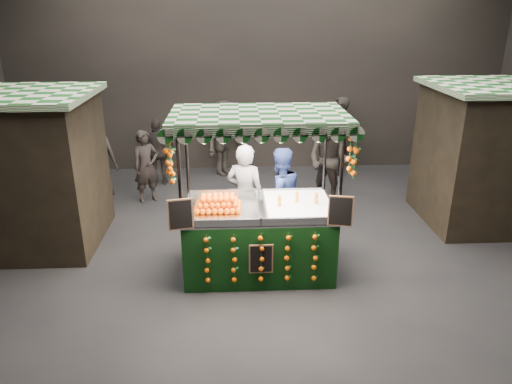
{
  "coord_description": "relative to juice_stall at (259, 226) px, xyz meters",
  "views": [
    {
      "loc": [
        -0.67,
        -6.77,
        3.83
      ],
      "look_at": [
        -0.31,
        0.24,
        1.13
      ],
      "focal_mm": 33.64,
      "sensor_mm": 36.0,
      "label": 1
    }
  ],
  "objects": [
    {
      "name": "ground",
      "position": [
        0.29,
        0.26,
        -0.77
      ],
      "size": [
        12.0,
        12.0,
        0.0
      ],
      "primitive_type": "plane",
      "color": "black",
      "rests_on": "ground"
    },
    {
      "name": "market_hall",
      "position": [
        0.29,
        0.26,
        2.61
      ],
      "size": [
        12.1,
        10.1,
        5.05
      ],
      "color": "black",
      "rests_on": "ground"
    },
    {
      "name": "neighbour_stall_left",
      "position": [
        -4.11,
        1.26,
        0.54
      ],
      "size": [
        3.0,
        2.2,
        2.6
      ],
      "color": "black",
      "rests_on": "ground"
    },
    {
      "name": "neighbour_stall_right",
      "position": [
        4.69,
        1.76,
        0.54
      ],
      "size": [
        3.0,
        2.2,
        2.6
      ],
      "color": "black",
      "rests_on": "ground"
    },
    {
      "name": "juice_stall",
      "position": [
        0.0,
        0.0,
        0.0
      ],
      "size": [
        2.56,
        1.51,
        2.48
      ],
      "color": "black",
      "rests_on": "ground"
    },
    {
      "name": "vendor_grey",
      "position": [
        -0.18,
        0.96,
        0.12
      ],
      "size": [
        0.76,
        0.62,
        1.79
      ],
      "rotation": [
        0.0,
        0.0,
        2.8
      ],
      "color": "gray",
      "rests_on": "ground"
    },
    {
      "name": "vendor_blue",
      "position": [
        0.4,
        1.0,
        0.08
      ],
      "size": [
        1.01,
        0.9,
        1.7
      ],
      "rotation": [
        0.0,
        0.0,
        3.52
      ],
      "color": "navy",
      "rests_on": "ground"
    },
    {
      "name": "shopper_0",
      "position": [
        -2.17,
        3.06,
        -0.01
      ],
      "size": [
        0.66,
        0.6,
        1.52
      ],
      "rotation": [
        0.0,
        0.0,
        0.56
      ],
      "color": "black",
      "rests_on": "ground"
    },
    {
      "name": "shopper_1",
      "position": [
        1.58,
        2.78,
        0.15
      ],
      "size": [
        1.14,
        1.1,
        1.85
      ],
      "rotation": [
        0.0,
        0.0,
        -0.65
      ],
      "color": "black",
      "rests_on": "ground"
    },
    {
      "name": "shopper_2",
      "position": [
        -2.07,
        4.13,
        -0.01
      ],
      "size": [
        0.9,
        0.39,
        1.52
      ],
      "rotation": [
        0.0,
        0.0,
        3.12
      ],
      "color": "#2A2422",
      "rests_on": "ground"
    },
    {
      "name": "shopper_3",
      "position": [
        -0.58,
        4.72,
        0.13
      ],
      "size": [
        1.23,
        1.34,
        1.81
      ],
      "rotation": [
        0.0,
        0.0,
        0.94
      ],
      "color": "black",
      "rests_on": "ground"
    },
    {
      "name": "shopper_4",
      "position": [
        -3.27,
        3.18,
        0.19
      ],
      "size": [
        0.99,
        0.69,
        1.92
      ],
      "rotation": [
        0.0,
        0.0,
        3.23
      ],
      "color": "#292421",
      "rests_on": "ground"
    },
    {
      "name": "shopper_5",
      "position": [
        4.79,
        2.7,
        0.14
      ],
      "size": [
        0.81,
        1.76,
        1.83
      ],
      "rotation": [
        0.0,
        0.0,
        1.73
      ],
      "color": "#2C2524",
      "rests_on": "ground"
    },
    {
      "name": "shopper_6",
      "position": [
        2.19,
        4.66,
        0.17
      ],
      "size": [
        0.59,
        0.77,
        1.89
      ],
      "rotation": [
        0.0,
        0.0,
        -1.79
      ],
      "color": "black",
      "rests_on": "ground"
    }
  ]
}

